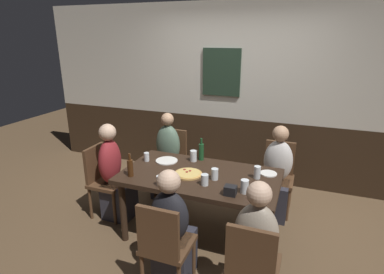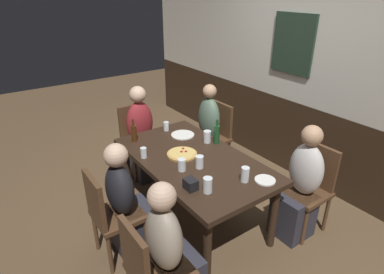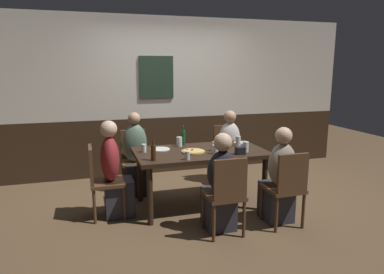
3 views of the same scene
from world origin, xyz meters
name	(u,v)px [view 3 (image 3 of 3)]	position (x,y,z in m)	size (l,w,h in m)	color
ground_plane	(200,205)	(0.00, 0.00, 0.00)	(12.00, 12.00, 0.00)	brown
wall_back	(170,96)	(0.00, 1.65, 1.30)	(6.40, 0.13, 2.60)	#332316
dining_table	(200,157)	(0.00, 0.00, 0.66)	(1.65, 0.93, 0.74)	black
chair_right_near	(287,185)	(0.73, -0.88, 0.50)	(0.40, 0.40, 0.88)	#513521
chair_left_far	(134,157)	(-0.73, 0.88, 0.50)	(0.40, 0.40, 0.88)	#513521
chair_mid_near	(226,192)	(0.00, -0.88, 0.50)	(0.40, 0.40, 0.88)	#513521
chair_right_far	(226,150)	(0.73, 0.88, 0.50)	(0.40, 0.40, 0.88)	#513521
chair_head_west	(101,178)	(-1.24, 0.00, 0.50)	(0.40, 0.40, 0.88)	#513521
person_right_near	(279,182)	(0.73, -0.72, 0.48)	(0.34, 0.37, 1.13)	#2D2D38
person_left_far	(136,160)	(-0.73, 0.72, 0.49)	(0.34, 0.37, 1.17)	#2D2D38
person_mid_near	(220,189)	(0.00, -0.71, 0.47)	(0.34, 0.37, 1.11)	#2D2D38
person_right_far	(230,153)	(0.73, 0.72, 0.48)	(0.34, 0.37, 1.14)	#2D2D38
person_head_west	(115,176)	(-1.08, 0.00, 0.50)	(0.37, 0.34, 1.18)	#2D2D38
pizza	(193,151)	(-0.11, -0.05, 0.75)	(0.30, 0.30, 0.03)	tan
highball_clear	(215,150)	(0.13, -0.22, 0.79)	(0.07, 0.07, 0.11)	silver
tumbler_short	(246,147)	(0.52, -0.23, 0.80)	(0.08, 0.08, 0.13)	silver
beer_glass_tall	(215,147)	(0.18, -0.06, 0.79)	(0.07, 0.07, 0.12)	silver
pint_glass_amber	(179,142)	(-0.19, 0.32, 0.80)	(0.08, 0.08, 0.13)	silver
tumbler_water	(187,156)	(-0.28, -0.38, 0.78)	(0.06, 0.06, 0.10)	silver
beer_glass_half	(238,142)	(0.58, 0.12, 0.80)	(0.07, 0.07, 0.13)	silver
pint_glass_stout	(144,149)	(-0.70, 0.12, 0.79)	(0.06, 0.06, 0.10)	silver
beer_bottle_green	(183,137)	(-0.12, 0.38, 0.85)	(0.06, 0.06, 0.27)	#194723
beer_bottle_brown	(153,152)	(-0.66, -0.30, 0.84)	(0.06, 0.06, 0.25)	#42230F
plate_white_large	(160,149)	(-0.48, 0.20, 0.75)	(0.26, 0.26, 0.01)	white
plate_white_small	(240,143)	(0.68, 0.27, 0.75)	(0.18, 0.18, 0.01)	white
condiment_caddy	(240,151)	(0.41, -0.32, 0.79)	(0.11, 0.09, 0.09)	black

